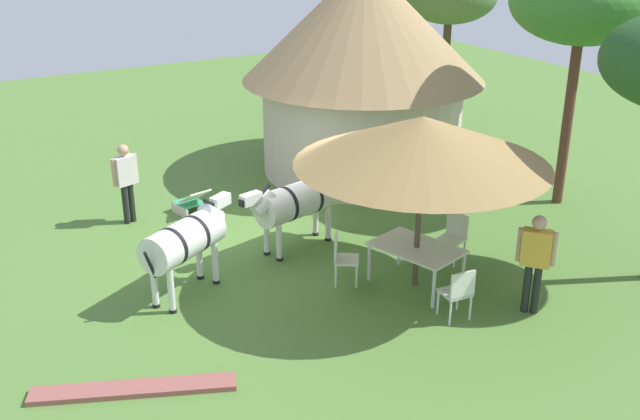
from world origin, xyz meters
TOP-DOWN VIEW (x-y plane):
  - ground_plane at (0.00, 0.00)m, footprint 36.00×36.00m
  - thatched_hut at (-2.97, 3.94)m, footprint 5.79×5.79m
  - shade_umbrella at (2.64, 1.43)m, footprint 4.24×4.24m
  - patio_dining_table at (2.64, 1.43)m, footprint 1.72×1.36m
  - patio_chair_near_lawn at (3.92, 1.30)m, footprint 0.46×0.48m
  - patio_chair_east_end at (2.19, 2.64)m, footprint 0.56×0.55m
  - patio_chair_west_end at (1.92, 0.36)m, footprint 0.60×0.59m
  - guest_beside_umbrella at (4.32, 2.49)m, footprint 0.49×0.46m
  - standing_watcher at (-2.58, -2.07)m, footprint 0.34×0.58m
  - striped_lounge_chair at (-2.38, -0.78)m, footprint 0.90×0.69m
  - zebra_nearest_camera at (0.93, -2.10)m, footprint 1.37×1.97m
  - zebra_by_umbrella at (0.27, 0.34)m, footprint 1.04×2.32m
  - acacia_tree_far_lawn at (1.10, 6.54)m, footprint 2.96×2.96m
  - brick_patio_kerb at (3.17, -3.77)m, footprint 1.42×2.72m

SIDE VIEW (x-z plane):
  - ground_plane at x=0.00m, z-range 0.00..0.00m
  - brick_patio_kerb at x=3.17m, z-range 0.00..0.08m
  - striped_lounge_chair at x=-2.38m, z-range -0.06..0.56m
  - patio_chair_near_lawn at x=3.92m, z-range 0.07..0.97m
  - patio_chair_east_end at x=2.19m, z-range 0.07..0.97m
  - patio_chair_west_end at x=1.92m, z-range 0.07..0.97m
  - patio_dining_table at x=2.64m, z-range 0.30..1.04m
  - zebra_by_umbrella at x=0.27m, z-range 0.22..1.72m
  - zebra_nearest_camera at x=0.93m, z-range 0.23..1.78m
  - standing_watcher at x=-2.58m, z-range 0.17..1.87m
  - guest_beside_umbrella at x=4.32m, z-range 0.17..1.89m
  - shade_umbrella at x=2.64m, z-range 1.12..4.17m
  - thatched_hut at x=-2.97m, z-range 0.22..5.26m
  - acacia_tree_far_lawn at x=1.10m, z-range 1.72..6.99m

